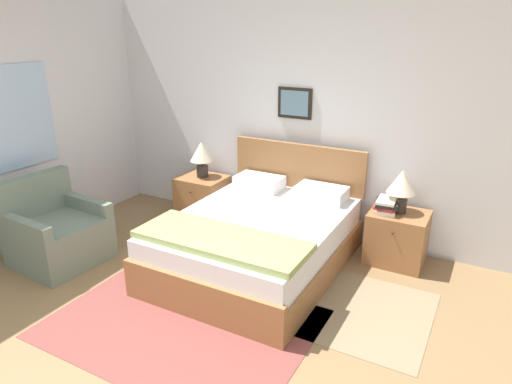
# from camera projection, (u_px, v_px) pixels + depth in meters

# --- Properties ---
(wall_back) EXTENTS (7.44, 0.09, 2.60)m
(wall_back) POSITION_uv_depth(u_px,v_px,m) (308.00, 119.00, 4.97)
(wall_back) COLOR silver
(wall_back) RESTS_ON ground_plane
(wall_left) EXTENTS (0.08, 5.28, 2.60)m
(wall_left) POSITION_uv_depth(u_px,v_px,m) (33.00, 121.00, 4.88)
(wall_left) COLOR silver
(wall_left) RESTS_ON ground_plane
(area_rug_main) EXTENTS (2.05, 1.51, 0.01)m
(area_rug_main) POSITION_uv_depth(u_px,v_px,m) (182.00, 323.00, 3.68)
(area_rug_main) COLOR brown
(area_rug_main) RESTS_ON ground_plane
(area_rug_bedside) EXTENTS (0.99, 1.15, 0.01)m
(area_rug_bedside) POSITION_uv_depth(u_px,v_px,m) (369.00, 313.00, 3.80)
(area_rug_bedside) COLOR #897556
(area_rug_bedside) RESTS_ON ground_plane
(bed) EXTENTS (1.54, 2.01, 1.04)m
(bed) POSITION_uv_depth(u_px,v_px,m) (258.00, 239.00, 4.45)
(bed) COLOR #936038
(bed) RESTS_ON ground_plane
(armchair) EXTENTS (0.81, 0.83, 0.87)m
(armchair) POSITION_uv_depth(u_px,v_px,m) (57.00, 234.00, 4.57)
(armchair) COLOR slate
(armchair) RESTS_ON ground_plane
(nightstand_near_window) EXTENTS (0.56, 0.49, 0.53)m
(nightstand_near_window) POSITION_uv_depth(u_px,v_px,m) (203.00, 198.00, 5.62)
(nightstand_near_window) COLOR #936038
(nightstand_near_window) RESTS_ON ground_plane
(nightstand_by_door) EXTENTS (0.56, 0.49, 0.53)m
(nightstand_by_door) POSITION_uv_depth(u_px,v_px,m) (397.00, 238.00, 4.56)
(nightstand_by_door) COLOR #936038
(nightstand_by_door) RESTS_ON ground_plane
(table_lamp_near_window) EXTENTS (0.28, 0.28, 0.43)m
(table_lamp_near_window) POSITION_uv_depth(u_px,v_px,m) (202.00, 154.00, 5.45)
(table_lamp_near_window) COLOR #2D2823
(table_lamp_near_window) RESTS_ON nightstand_near_window
(table_lamp_by_door) EXTENTS (0.28, 0.28, 0.43)m
(table_lamp_by_door) POSITION_uv_depth(u_px,v_px,m) (402.00, 185.00, 4.40)
(table_lamp_by_door) COLOR #2D2823
(table_lamp_by_door) RESTS_ON nightstand_by_door
(book_thick_bottom) EXTENTS (0.22, 0.27, 0.04)m
(book_thick_bottom) POSITION_uv_depth(u_px,v_px,m) (386.00, 210.00, 4.48)
(book_thick_bottom) COLOR silver
(book_thick_bottom) RESTS_ON nightstand_by_door
(book_hardcover_middle) EXTENTS (0.22, 0.24, 0.03)m
(book_hardcover_middle) POSITION_uv_depth(u_px,v_px,m) (386.00, 207.00, 4.47)
(book_hardcover_middle) COLOR #B7332D
(book_hardcover_middle) RESTS_ON book_thick_bottom
(book_novel_upper) EXTENTS (0.25, 0.27, 0.04)m
(book_novel_upper) POSITION_uv_depth(u_px,v_px,m) (387.00, 203.00, 4.45)
(book_novel_upper) COLOR #232328
(book_novel_upper) RESTS_ON book_hardcover_middle
(book_slim_near_top) EXTENTS (0.19, 0.28, 0.03)m
(book_slim_near_top) POSITION_uv_depth(u_px,v_px,m) (387.00, 200.00, 4.44)
(book_slim_near_top) COLOR silver
(book_slim_near_top) RESTS_ON book_novel_upper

